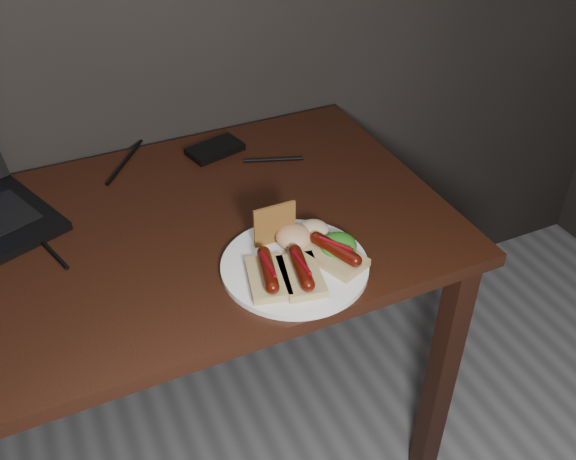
# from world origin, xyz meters

# --- Properties ---
(desk) EXTENTS (1.40, 0.70, 0.75)m
(desk) POSITION_xyz_m (0.00, 1.38, 0.66)
(desk) COLOR black
(desk) RESTS_ON ground
(hard_drive) EXTENTS (0.14, 0.10, 0.02)m
(hard_drive) POSITION_xyz_m (0.32, 1.63, 0.76)
(hard_drive) COLOR black
(hard_drive) RESTS_ON desk
(desk_cables) EXTENTS (0.97, 0.43, 0.01)m
(desk_cables) POSITION_xyz_m (-0.03, 1.54, 0.75)
(desk_cables) COLOR black
(desk_cables) RESTS_ON desk
(plate) EXTENTS (0.29, 0.29, 0.01)m
(plate) POSITION_xyz_m (0.31, 1.16, 0.76)
(plate) COLOR white
(plate) RESTS_ON desk
(bread_sausage_left) EXTENTS (0.10, 0.13, 0.04)m
(bread_sausage_left) POSITION_xyz_m (0.25, 1.14, 0.78)
(bread_sausage_left) COLOR tan
(bread_sausage_left) RESTS_ON plate
(bread_sausage_center) EXTENTS (0.09, 0.13, 0.04)m
(bread_sausage_center) POSITION_xyz_m (0.30, 1.12, 0.78)
(bread_sausage_center) COLOR tan
(bread_sausage_center) RESTS_ON plate
(bread_sausage_right) EXTENTS (0.11, 0.13, 0.04)m
(bread_sausage_right) POSITION_xyz_m (0.38, 1.14, 0.78)
(bread_sausage_right) COLOR tan
(bread_sausage_right) RESTS_ON plate
(crispbread) EXTENTS (0.08, 0.01, 0.08)m
(crispbread) POSITION_xyz_m (0.30, 1.24, 0.80)
(crispbread) COLOR #A26E2C
(crispbread) RESTS_ON plate
(salad_greens) EXTENTS (0.07, 0.07, 0.04)m
(salad_greens) POSITION_xyz_m (0.40, 1.16, 0.78)
(salad_greens) COLOR #196013
(salad_greens) RESTS_ON plate
(salsa_mound) EXTENTS (0.07, 0.07, 0.04)m
(salsa_mound) POSITION_xyz_m (0.33, 1.22, 0.78)
(salsa_mound) COLOR #AB2E11
(salsa_mound) RESTS_ON plate
(coleslaw_mound) EXTENTS (0.06, 0.06, 0.04)m
(coleslaw_mound) POSITION_xyz_m (0.38, 1.22, 0.78)
(coleslaw_mound) COLOR silver
(coleslaw_mound) RESTS_ON plate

